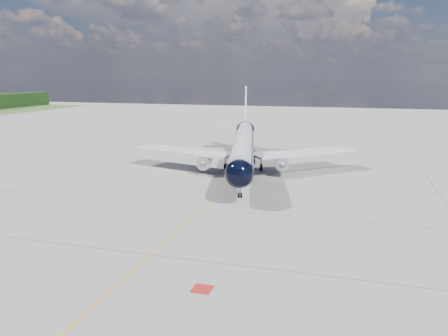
{
  "coord_description": "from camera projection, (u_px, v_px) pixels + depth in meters",
  "views": [
    {
      "loc": [
        17.15,
        -39.84,
        16.53
      ],
      "look_at": [
        1.08,
        16.16,
        4.0
      ],
      "focal_mm": 35.0,
      "sensor_mm": 36.0,
      "label": 1
    }
  ],
  "objects": [
    {
      "name": "main_airliner",
      "position": [
        243.0,
        146.0,
        76.1
      ],
      "size": [
        39.13,
        48.27,
        14.07
      ],
      "rotation": [
        0.0,
        0.0,
        0.21
      ],
      "color": "black",
      "rests_on": "ground"
    },
    {
      "name": "red_marking",
      "position": [
        202.0,
        289.0,
        34.3
      ],
      "size": [
        1.6,
        1.6,
        0.01
      ],
      "primitive_type": "cube",
      "color": "maroon",
      "rests_on": "ground"
    },
    {
      "name": "taxiway_centerline",
      "position": [
        233.0,
        181.0,
        69.03
      ],
      "size": [
        0.16,
        160.0,
        0.01
      ],
      "primitive_type": "cube",
      "color": "#E29D0B",
      "rests_on": "ground"
    },
    {
      "name": "ground",
      "position": [
        240.0,
        174.0,
        73.73
      ],
      "size": [
        320.0,
        320.0,
        0.0
      ],
      "primitive_type": "plane",
      "color": "gray",
      "rests_on": "ground"
    }
  ]
}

